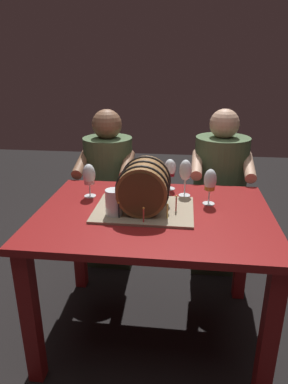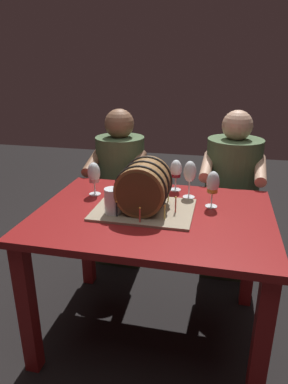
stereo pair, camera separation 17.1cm
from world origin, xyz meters
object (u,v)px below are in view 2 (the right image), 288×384
at_px(wine_glass_rose, 94,174).
at_px(wine_glass_amber, 213,184).
at_px(wine_glass_empty, 190,173).
at_px(barrel_cake, 144,188).
at_px(wine_glass_red, 176,170).
at_px(dining_table, 153,234).
at_px(person_seated_left, 121,193).
at_px(person_seated_right, 230,200).
at_px(beer_pint, 113,203).

relative_size(wine_glass_rose, wine_glass_amber, 0.97).
bearing_deg(wine_glass_empty, barrel_cake, -130.84).
relative_size(wine_glass_empty, wine_glass_red, 1.14).
bearing_deg(dining_table, person_seated_left, 117.81).
distance_m(wine_glass_red, person_seated_left, 0.69).
bearing_deg(wine_glass_red, person_seated_right, 50.39).
distance_m(wine_glass_rose, beer_pint, 0.31).
distance_m(beer_pint, person_seated_left, 0.88).
relative_size(barrel_cake, wine_glass_red, 2.72).
bearing_deg(dining_table, person_seated_right, 62.20).
xyz_separation_m(wine_glass_amber, beer_pint, (-0.46, -0.21, -0.06)).
distance_m(dining_table, barrel_cake, 0.24).
height_order(wine_glass_rose, beer_pint, wine_glass_rose).
xyz_separation_m(dining_table, wine_glass_red, (0.06, 0.34, 0.24)).
height_order(dining_table, barrel_cake, barrel_cake).
relative_size(wine_glass_empty, person_seated_right, 0.18).
relative_size(wine_glass_red, beer_pint, 1.32).
bearing_deg(person_seated_right, wine_glass_red, -129.61).
xyz_separation_m(wine_glass_empty, beer_pint, (-0.33, -0.32, -0.08)).
bearing_deg(wine_glass_empty, dining_table, -121.43).
relative_size(barrel_cake, wine_glass_empty, 2.37).
height_order(beer_pint, person_seated_right, person_seated_right).
distance_m(wine_glass_amber, person_seated_left, 0.96).
relative_size(dining_table, person_seated_left, 1.02).
distance_m(wine_glass_red, person_seated_right, 0.61).
height_order(barrel_cake, person_seated_left, person_seated_left).
relative_size(wine_glass_amber, person_seated_right, 0.17).
relative_size(barrel_cake, person_seated_right, 0.43).
height_order(wine_glass_rose, person_seated_right, person_seated_right).
xyz_separation_m(barrel_cake, wine_glass_empty, (0.20, 0.23, 0.02)).
bearing_deg(barrel_cake, wine_glass_red, 71.32).
bearing_deg(dining_table, wine_glass_empty, 58.57).
height_order(wine_glass_empty, person_seated_left, person_seated_left).
relative_size(dining_table, person_seated_right, 1.01).
xyz_separation_m(barrel_cake, wine_glass_red, (0.11, 0.33, 0.00)).
bearing_deg(barrel_cake, dining_table, -13.57).
height_order(wine_glass_empty, person_seated_right, person_seated_right).
bearing_deg(wine_glass_red, wine_glass_amber, -43.45).
xyz_separation_m(wine_glass_red, person_seated_right, (0.33, 0.40, -0.31)).
bearing_deg(beer_pint, wine_glass_amber, 24.71).
xyz_separation_m(wine_glass_amber, wine_glass_red, (-0.22, 0.20, -0.00)).
relative_size(barrel_cake, person_seated_left, 0.43).
relative_size(wine_glass_rose, beer_pint, 1.36).
bearing_deg(wine_glass_red, wine_glass_empty, -48.31).
bearing_deg(barrel_cake, beer_pint, -147.42).
relative_size(wine_glass_amber, person_seated_left, 0.17).
relative_size(dining_table, barrel_cake, 2.37).
xyz_separation_m(wine_glass_rose, wine_glass_amber, (0.65, -0.03, 0.00)).
bearing_deg(person_seated_left, wine_glass_amber, -42.11).
relative_size(dining_table, wine_glass_amber, 6.11).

